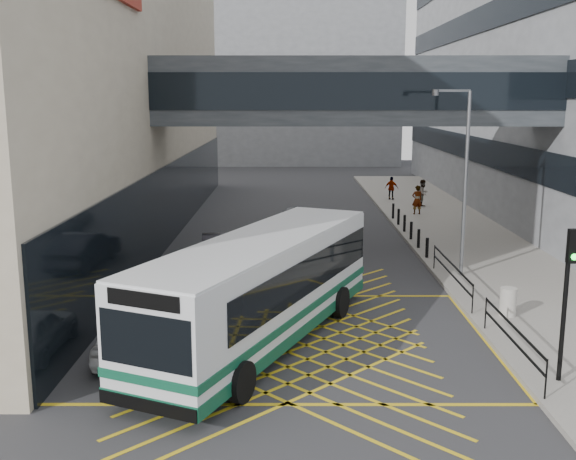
{
  "coord_description": "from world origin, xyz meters",
  "views": [
    {
      "loc": [
        0.02,
        -19.51,
        7.23
      ],
      "look_at": [
        0.0,
        4.0,
        2.6
      ],
      "focal_mm": 42.0,
      "sensor_mm": 36.0,
      "label": 1
    }
  ],
  "objects_px": {
    "car_white": "(130,331)",
    "pedestrian_c": "(392,188)",
    "car_dark": "(221,249)",
    "litter_bin": "(508,302)",
    "pedestrian_b": "(423,193)",
    "traffic_light": "(568,283)",
    "bus": "(263,287)",
    "street_lamp": "(462,172)",
    "car_silver": "(297,216)",
    "pedestrian_a": "(417,200)"
  },
  "relations": [
    {
      "from": "car_silver",
      "to": "traffic_light",
      "type": "xyz_separation_m",
      "value": [
        6.43,
        -21.43,
        2.09
      ]
    },
    {
      "from": "street_lamp",
      "to": "pedestrian_a",
      "type": "bearing_deg",
      "value": 70.93
    },
    {
      "from": "traffic_light",
      "to": "litter_bin",
      "type": "bearing_deg",
      "value": 85.52
    },
    {
      "from": "car_white",
      "to": "street_lamp",
      "type": "height_order",
      "value": "street_lamp"
    },
    {
      "from": "car_white",
      "to": "pedestrian_c",
      "type": "bearing_deg",
      "value": -113.47
    },
    {
      "from": "bus",
      "to": "pedestrian_c",
      "type": "distance_m",
      "value": 28.99
    },
    {
      "from": "bus",
      "to": "street_lamp",
      "type": "xyz_separation_m",
      "value": [
        7.61,
        7.26,
        2.63
      ]
    },
    {
      "from": "pedestrian_b",
      "to": "pedestrian_c",
      "type": "distance_m",
      "value": 3.54
    },
    {
      "from": "car_silver",
      "to": "traffic_light",
      "type": "bearing_deg",
      "value": 110.96
    },
    {
      "from": "car_dark",
      "to": "car_silver",
      "type": "xyz_separation_m",
      "value": [
        3.4,
        8.87,
        -0.11
      ]
    },
    {
      "from": "car_white",
      "to": "litter_bin",
      "type": "bearing_deg",
      "value": -166.97
    },
    {
      "from": "traffic_light",
      "to": "street_lamp",
      "type": "distance_m",
      "value": 10.61
    },
    {
      "from": "street_lamp",
      "to": "pedestrian_a",
      "type": "relative_size",
      "value": 4.16
    },
    {
      "from": "bus",
      "to": "car_silver",
      "type": "relative_size",
      "value": 2.75
    },
    {
      "from": "car_silver",
      "to": "pedestrian_b",
      "type": "distance_m",
      "value": 10.6
    },
    {
      "from": "bus",
      "to": "litter_bin",
      "type": "relative_size",
      "value": 12.3
    },
    {
      "from": "car_white",
      "to": "pedestrian_a",
      "type": "xyz_separation_m",
      "value": [
        12.43,
        22.7,
        0.36
      ]
    },
    {
      "from": "street_lamp",
      "to": "pedestrian_a",
      "type": "distance_m",
      "value": 14.93
    },
    {
      "from": "car_white",
      "to": "pedestrian_b",
      "type": "xyz_separation_m",
      "value": [
        13.37,
        25.61,
        0.37
      ]
    },
    {
      "from": "bus",
      "to": "pedestrian_b",
      "type": "bearing_deg",
      "value": 92.76
    },
    {
      "from": "bus",
      "to": "traffic_light",
      "type": "height_order",
      "value": "traffic_light"
    },
    {
      "from": "traffic_light",
      "to": "car_dark",
      "type": "bearing_deg",
      "value": 127.22
    },
    {
      "from": "bus",
      "to": "street_lamp",
      "type": "relative_size",
      "value": 1.57
    },
    {
      "from": "car_dark",
      "to": "street_lamp",
      "type": "bearing_deg",
      "value": 161.02
    },
    {
      "from": "street_lamp",
      "to": "litter_bin",
      "type": "distance_m",
      "value": 6.42
    },
    {
      "from": "traffic_light",
      "to": "pedestrian_b",
      "type": "relative_size",
      "value": 2.22
    },
    {
      "from": "pedestrian_a",
      "to": "pedestrian_b",
      "type": "relative_size",
      "value": 1.0
    },
    {
      "from": "car_dark",
      "to": "traffic_light",
      "type": "bearing_deg",
      "value": 121.05
    },
    {
      "from": "bus",
      "to": "car_dark",
      "type": "xyz_separation_m",
      "value": [
        -2.18,
        9.34,
        -0.97
      ]
    },
    {
      "from": "car_white",
      "to": "street_lamp",
      "type": "bearing_deg",
      "value": -145.45
    },
    {
      "from": "pedestrian_c",
      "to": "traffic_light",
      "type": "bearing_deg",
      "value": 111.66
    },
    {
      "from": "car_dark",
      "to": "litter_bin",
      "type": "height_order",
      "value": "car_dark"
    },
    {
      "from": "pedestrian_c",
      "to": "litter_bin",
      "type": "bearing_deg",
      "value": 112.27
    },
    {
      "from": "car_white",
      "to": "street_lamp",
      "type": "relative_size",
      "value": 0.58
    },
    {
      "from": "car_silver",
      "to": "pedestrian_b",
      "type": "xyz_separation_m",
      "value": [
        8.39,
        6.47,
        0.4
      ]
    },
    {
      "from": "pedestrian_a",
      "to": "pedestrian_c",
      "type": "xyz_separation_m",
      "value": [
        -0.65,
        6.07,
        -0.08
      ]
    },
    {
      "from": "car_white",
      "to": "traffic_light",
      "type": "xyz_separation_m",
      "value": [
        11.41,
        -2.3,
        2.05
      ]
    },
    {
      "from": "street_lamp",
      "to": "pedestrian_a",
      "type": "xyz_separation_m",
      "value": [
        1.06,
        14.52,
        -3.32
      ]
    },
    {
      "from": "car_dark",
      "to": "litter_bin",
      "type": "distance_m",
      "value": 12.51
    },
    {
      "from": "car_white",
      "to": "car_silver",
      "type": "xyz_separation_m",
      "value": [
        4.98,
        19.13,
        -0.03
      ]
    },
    {
      "from": "car_white",
      "to": "pedestrian_c",
      "type": "xyz_separation_m",
      "value": [
        11.78,
        28.77,
        0.28
      ]
    },
    {
      "from": "litter_bin",
      "to": "car_silver",
      "type": "bearing_deg",
      "value": 112.75
    },
    {
      "from": "bus",
      "to": "pedestrian_c",
      "type": "bearing_deg",
      "value": 97.97
    },
    {
      "from": "car_white",
      "to": "pedestrian_c",
      "type": "distance_m",
      "value": 31.09
    },
    {
      "from": "pedestrian_a",
      "to": "street_lamp",
      "type": "bearing_deg",
      "value": 74.68
    },
    {
      "from": "street_lamp",
      "to": "bus",
      "type": "bearing_deg",
      "value": -151.22
    },
    {
      "from": "pedestrian_a",
      "to": "pedestrian_c",
      "type": "bearing_deg",
      "value": -94.99
    },
    {
      "from": "bus",
      "to": "traffic_light",
      "type": "xyz_separation_m",
      "value": [
        7.65,
        -3.23,
        1.01
      ]
    },
    {
      "from": "car_silver",
      "to": "pedestrian_c",
      "type": "height_order",
      "value": "pedestrian_c"
    },
    {
      "from": "pedestrian_b",
      "to": "pedestrian_c",
      "type": "relative_size",
      "value": 1.11
    }
  ]
}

